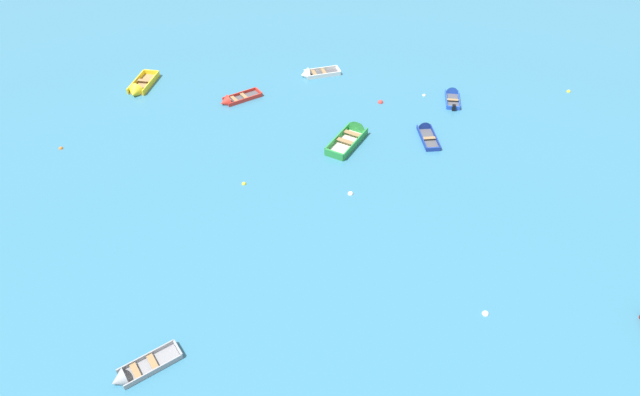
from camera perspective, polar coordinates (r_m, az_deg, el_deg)
The scene contains 14 objects.
rowboat_green_midfield_left at distance 39.56m, azimuth 3.59°, elevation 6.84°, with size 2.87×4.65×1.40m.
rowboat_blue_back_row_right at distance 45.66m, azimuth 13.88°, elevation 10.60°, with size 1.19×3.21×0.97m.
rowboat_white_cluster_outer at distance 47.43m, azimuth -0.87°, elevation 13.06°, with size 3.60×2.56×1.13m.
rowboat_red_near_right at distance 44.21m, azimuth -9.40°, elevation 10.20°, with size 3.28×3.17×1.06m.
rowboat_deep_blue_far_back at distance 40.78m, azimuth 11.16°, elevation 7.07°, with size 1.88×3.56×0.97m.
rowboat_yellow_outer_right at distance 47.58m, azimuth -18.74°, elevation 10.98°, with size 1.44×3.97×1.28m.
rowboat_grey_foreground_center at distance 27.37m, azimuth -19.40°, elevation -17.24°, with size 2.99×2.98×0.94m.
mooring_buoy_midfield at distance 42.63m, azimuth -25.86°, elevation 4.76°, with size 0.28×0.28×0.28m, color orange.
mooring_buoy_outer_edge at distance 49.61m, azimuth 24.94°, elevation 10.23°, with size 0.32×0.32×0.32m, color yellow.
mooring_buoy_trailing at distance 29.26m, azimuth 17.19°, elevation -11.71°, with size 0.34×0.34×0.34m, color silver.
mooring_buoy_near_foreground at distance 35.60m, azimuth -8.09°, elevation 1.48°, with size 0.29×0.29×0.29m, color yellow.
mooring_buoy_far_field at distance 34.53m, azimuth 3.27°, elevation 0.44°, with size 0.35×0.35×0.35m, color silver.
mooring_buoy_central at distance 43.92m, azimuth 6.46°, elevation 10.06°, with size 0.43×0.43×0.43m, color red.
mooring_buoy_between_boats_right at distance 45.41m, azimuth 11.02°, elevation 10.66°, with size 0.28×0.28×0.28m, color silver.
Camera 1 is at (4.31, -0.74, 22.47)m, focal length 30.05 mm.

